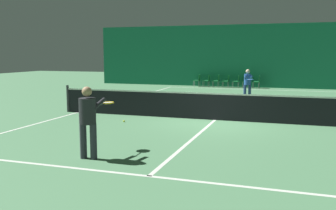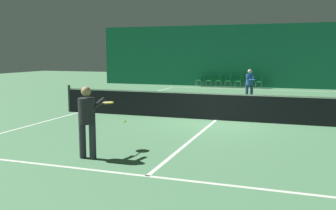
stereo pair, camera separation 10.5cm
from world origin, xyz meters
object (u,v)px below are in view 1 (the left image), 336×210
Objects in this scene: courtside_chair_4 at (237,80)px; courtside_chair_6 at (257,81)px; tennis_ball at (124,121)px; courtside_chair_2 at (217,80)px; courtside_chair_3 at (227,80)px; courtside_chair_5 at (247,81)px; courtside_chair_1 at (207,80)px; player_near at (89,117)px; courtside_chair_0 at (198,80)px; tennis_net at (215,106)px; player_far at (248,82)px.

courtside_chair_4 is 1.38m from courtside_chair_6.
tennis_ball is (-1.79, -14.39, -0.45)m from courtside_chair_4.
courtside_chair_2 is 1.00× the size of courtside_chair_3.
courtside_chair_6 is (0.69, 0.00, 0.00)m from courtside_chair_5.
courtside_chair_1 and courtside_chair_5 have the same top height.
courtside_chair_6 is at bearing 90.00° from courtside_chair_5.
player_near is 1.91× the size of courtside_chair_6.
tennis_ball is at bearing 3.85° from courtside_chair_0.
player_near reaches higher than courtside_chair_4.
courtside_chair_2 and courtside_chair_5 have the same top height.
tennis_net is at bearing 25.61° from tennis_ball.
tennis_ball is at bearing -9.76° from courtside_chair_5.
courtside_chair_4 is at bearing 179.15° from player_far.
player_near is 1.91× the size of courtside_chair_2.
courtside_chair_2 is at bearing -90.00° from courtside_chair_3.
tennis_net is 7.85× the size of player_far.
courtside_chair_5 is at bearing 90.00° from courtside_chair_1.
courtside_chair_2 is at bearing 100.69° from tennis_net.
tennis_ball is at bearing -12.40° from courtside_chair_6.
tennis_net is 14.29× the size of courtside_chair_3.
courtside_chair_0 is 1.00× the size of courtside_chair_2.
player_far is at bearing 86.51° from tennis_net.
courtside_chair_4 is (0.69, 0.00, 0.00)m from courtside_chair_3.
courtside_chair_1 is at bearing -90.00° from courtside_chair_2.
courtside_chair_3 is (2.07, 0.00, 0.00)m from courtside_chair_0.
tennis_ball is (-3.25, -7.74, -0.86)m from player_far.
player_near is 1.91× the size of courtside_chair_3.
courtside_chair_2 is at bearing -90.00° from courtside_chair_6.
tennis_net is at bearing -1.31° from courtside_chair_6.
courtside_chair_4 is (1.38, 0.00, 0.00)m from courtside_chair_2.
courtside_chair_3 is at bearing 90.00° from courtside_chair_2.
courtside_chair_2 is 2.07m from courtside_chair_5.
tennis_ball is (0.97, -14.39, -0.45)m from courtside_chair_0.
tennis_net is 6.39m from player_far.
courtside_chair_3 and courtside_chair_6 have the same top height.
tennis_ball is (-2.87, -1.37, -0.48)m from tennis_net.
courtside_chair_3 is (1.38, 0.00, 0.00)m from courtside_chair_1.
player_near is 4.52m from tennis_ball.
courtside_chair_6 is (1.38, 0.00, 0.00)m from courtside_chair_4.
courtside_chair_5 is at bearing 173.38° from player_far.
tennis_ball is at bearing -154.39° from tennis_net.
courtside_chair_5 is at bearing 80.24° from tennis_ball.
courtside_chair_6 is 14.74m from tennis_ball.
courtside_chair_3 is at bearing -175.33° from player_far.
courtside_chair_5 is (-0.78, 6.64, -0.41)m from player_far.
courtside_chair_4 is at bearing 82.92° from tennis_ball.
courtside_chair_0 is (-3.83, 13.02, -0.03)m from tennis_net.
courtside_chair_1 is 1.00× the size of courtside_chair_3.
courtside_chair_5 is at bearing -90.00° from courtside_chair_6.
courtside_chair_1 is 14.40m from tennis_ball.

